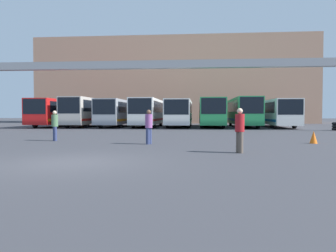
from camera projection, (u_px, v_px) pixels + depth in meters
ground_plane at (70, 163)px, 9.81m from camera, size 200.00×200.00×0.00m
building_backdrop at (175, 83)px, 55.94m from camera, size 44.29×12.00×13.57m
overhead_gantry at (156, 71)px, 29.91m from camera, size 34.98×0.80×6.31m
bus_slot_0 at (57, 111)px, 37.92m from camera, size 2.60×10.58×3.08m
bus_slot_1 at (86, 110)px, 37.37m from camera, size 2.48×10.12×3.22m
bus_slot_2 at (117, 112)px, 37.36m from camera, size 2.49×10.72×3.01m
bus_slot_3 at (148, 111)px, 37.05m from camera, size 2.55×10.75×3.10m
bus_slot_4 at (180, 112)px, 37.60m from camera, size 2.62×12.48×2.97m
bus_slot_5 at (211, 111)px, 36.90m from camera, size 2.59×11.72×3.10m
bus_slot_6 at (243, 111)px, 36.63m from camera, size 2.44×11.81×3.17m
bus_slot_7 at (275, 112)px, 36.36m from camera, size 2.55×11.91×2.95m
pedestrian_near_center at (149, 126)px, 15.84m from camera, size 0.35×0.35×1.67m
pedestrian_near_right at (240, 129)px, 12.29m from camera, size 0.35×0.35×1.69m
pedestrian_far_center at (55, 125)px, 17.82m from camera, size 0.34×0.34×1.65m
traffic_cone at (314, 137)px, 16.26m from camera, size 0.38×0.38×0.62m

